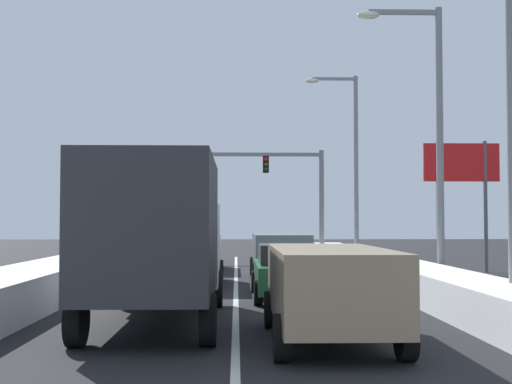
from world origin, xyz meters
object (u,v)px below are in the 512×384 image
at_px(street_lamp_right_near, 496,69).
at_px(street_lamp_right_mid, 429,122).
at_px(traffic_light_gantry, 257,176).
at_px(street_lamp_right_far, 350,153).
at_px(box_truck_center_lane_nearest, 159,233).
at_px(sedan_green_right_lane_second, 289,271).
at_px(suv_white_center_lane_second, 190,255).
at_px(roadside_sign_right, 462,176).
at_px(suv_gray_right_lane_third, 280,251).
at_px(suv_maroon_center_lane_third, 195,247).
at_px(suv_tan_right_lane_nearest, 329,285).

xyz_separation_m(street_lamp_right_near, street_lamp_right_mid, (0.44, 6.66, -0.17)).
distance_m(traffic_light_gantry, street_lamp_right_far, 6.78).
height_order(box_truck_center_lane_nearest, street_lamp_right_near, street_lamp_right_near).
relative_size(sedan_green_right_lane_second, street_lamp_right_far, 0.48).
xyz_separation_m(suv_white_center_lane_second, roadside_sign_right, (10.99, 5.20, 3.00)).
height_order(street_lamp_right_mid, street_lamp_right_far, street_lamp_right_far).
bearing_deg(street_lamp_right_near, suv_white_center_lane_second, 128.20).
bearing_deg(roadside_sign_right, suv_gray_right_lane_third, -158.95).
relative_size(box_truck_center_lane_nearest, street_lamp_right_far, 0.76).
bearing_deg(box_truck_center_lane_nearest, traffic_light_gantry, 83.64).
distance_m(box_truck_center_lane_nearest, suv_maroon_center_lane_third, 16.08).
bearing_deg(suv_maroon_center_lane_third, street_lamp_right_far, 27.40).
xyz_separation_m(suv_white_center_lane_second, street_lamp_right_near, (7.05, -8.97, 4.36)).
xyz_separation_m(suv_tan_right_lane_nearest, suv_maroon_center_lane_third, (-3.48, 18.13, 0.00)).
bearing_deg(box_truck_center_lane_nearest, street_lamp_right_far, 69.89).
height_order(sedan_green_right_lane_second, suv_gray_right_lane_third, suv_gray_right_lane_third).
bearing_deg(suv_gray_right_lane_third, suv_tan_right_lane_nearest, -89.87).
bearing_deg(box_truck_center_lane_nearest, suv_white_center_lane_second, 89.65).
xyz_separation_m(sedan_green_right_lane_second, traffic_light_gantry, (-0.28, 20.16, 3.96)).
xyz_separation_m(street_lamp_right_mid, roadside_sign_right, (3.49, 7.51, -1.19)).
distance_m(suv_maroon_center_lane_third, street_lamp_right_mid, 12.91).
bearing_deg(suv_maroon_center_lane_third, traffic_light_gantry, 71.36).
distance_m(suv_gray_right_lane_third, traffic_light_gantry, 14.28).
relative_size(suv_white_center_lane_second, street_lamp_right_near, 0.54).
distance_m(suv_white_center_lane_second, street_lamp_right_mid, 8.90).
bearing_deg(suv_maroon_center_lane_third, street_lamp_right_mid, -50.47).
bearing_deg(box_truck_center_lane_nearest, suv_maroon_center_lane_third, 90.77).
xyz_separation_m(suv_gray_right_lane_third, street_lamp_right_far, (4.07, 8.81, 4.55)).
bearing_deg(roadside_sign_right, suv_maroon_center_lane_third, 170.42).
bearing_deg(roadside_sign_right, suv_tan_right_lane_nearest, -115.63).
bearing_deg(sedan_green_right_lane_second, box_truck_center_lane_nearest, -122.69).
height_order(box_truck_center_lane_nearest, street_lamp_right_mid, street_lamp_right_mid).
bearing_deg(suv_gray_right_lane_third, traffic_light_gantry, 91.89).
bearing_deg(street_lamp_right_near, street_lamp_right_far, 89.44).
distance_m(suv_maroon_center_lane_third, street_lamp_right_far, 9.61).
bearing_deg(suv_gray_right_lane_third, street_lamp_right_mid, -46.21).
xyz_separation_m(traffic_light_gantry, street_lamp_right_near, (4.33, -24.95, 0.66)).
height_order(suv_tan_right_lane_nearest, roadside_sign_right, roadside_sign_right).
xyz_separation_m(suv_white_center_lane_second, street_lamp_right_mid, (7.50, -2.31, 4.20)).
relative_size(suv_tan_right_lane_nearest, box_truck_center_lane_nearest, 0.68).
bearing_deg(suv_white_center_lane_second, street_lamp_right_mid, -17.12).
height_order(suv_maroon_center_lane_third, street_lamp_right_mid, street_lamp_right_mid).
distance_m(suv_gray_right_lane_third, suv_maroon_center_lane_third, 6.00).
bearing_deg(roadside_sign_right, street_lamp_right_mid, -114.94).
bearing_deg(traffic_light_gantry, roadside_sign_right, -52.50).
relative_size(box_truck_center_lane_nearest, traffic_light_gantry, 0.68).
bearing_deg(box_truck_center_lane_nearest, suv_tan_right_lane_nearest, -32.48).
distance_m(box_truck_center_lane_nearest, street_lamp_right_far, 21.56).
relative_size(suv_white_center_lane_second, street_lamp_right_mid, 0.56).
bearing_deg(suv_maroon_center_lane_third, suv_gray_right_lane_third, -54.91).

